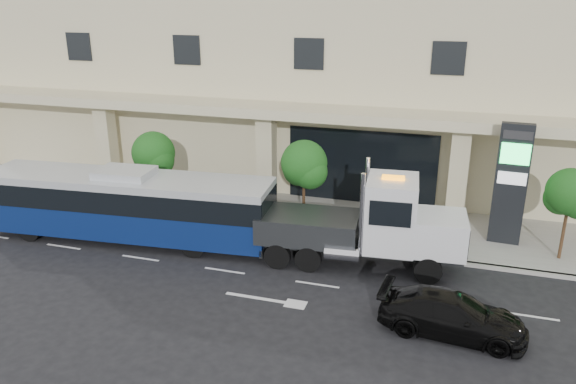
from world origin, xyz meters
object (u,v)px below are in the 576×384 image
city_bus (128,204)px  black_sedan (452,315)px  tow_truck (369,226)px  signage_pylon (511,184)px

city_bus → black_sedan: size_ratio=2.79×
black_sedan → tow_truck: bearing=45.0°
tow_truck → signage_pylon: 6.96m
city_bus → tow_truck: 11.17m
tow_truck → signage_pylon: size_ratio=1.76×
black_sedan → city_bus: bearing=80.7°
black_sedan → signage_pylon: size_ratio=0.89×
tow_truck → black_sedan: tow_truck is taller
tow_truck → signage_pylon: bearing=30.1°
black_sedan → signage_pylon: signage_pylon is taller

